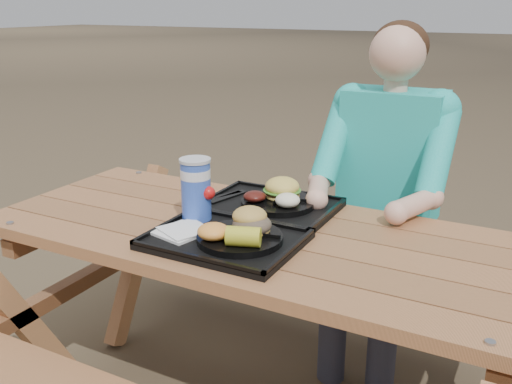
% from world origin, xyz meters
% --- Properties ---
extents(picnic_table, '(1.80, 1.49, 0.75)m').
position_xyz_m(picnic_table, '(0.00, 0.00, 0.38)').
color(picnic_table, '#999999').
rests_on(picnic_table, ground).
extents(tray_near, '(0.45, 0.35, 0.02)m').
position_xyz_m(tray_near, '(-0.03, -0.14, 0.76)').
color(tray_near, black).
rests_on(tray_near, picnic_table).
extents(tray_far, '(0.45, 0.35, 0.02)m').
position_xyz_m(tray_far, '(-0.05, 0.19, 0.76)').
color(tray_far, black).
rests_on(tray_far, picnic_table).
extents(plate_near, '(0.26, 0.26, 0.02)m').
position_xyz_m(plate_near, '(0.02, -0.14, 0.78)').
color(plate_near, black).
rests_on(plate_near, tray_near).
extents(plate_far, '(0.26, 0.26, 0.02)m').
position_xyz_m(plate_far, '(-0.02, 0.20, 0.78)').
color(plate_far, black).
rests_on(plate_far, tray_far).
extents(napkin_stack, '(0.17, 0.17, 0.02)m').
position_xyz_m(napkin_stack, '(-0.17, -0.18, 0.78)').
color(napkin_stack, white).
rests_on(napkin_stack, tray_near).
extents(soda_cup, '(0.10, 0.10, 0.20)m').
position_xyz_m(soda_cup, '(-0.20, -0.05, 0.87)').
color(soda_cup, '#173DB0').
rests_on(soda_cup, tray_near).
extents(condiment_bbq, '(0.06, 0.06, 0.03)m').
position_xyz_m(condiment_bbq, '(-0.02, -0.01, 0.79)').
color(condiment_bbq, black).
rests_on(condiment_bbq, tray_near).
extents(condiment_mustard, '(0.06, 0.06, 0.03)m').
position_xyz_m(condiment_mustard, '(0.02, -0.02, 0.79)').
color(condiment_mustard, gold).
rests_on(condiment_mustard, tray_near).
extents(sandwich, '(0.11, 0.11, 0.12)m').
position_xyz_m(sandwich, '(0.04, -0.10, 0.85)').
color(sandwich, gold).
rests_on(sandwich, plate_near).
extents(mac_cheese, '(0.10, 0.10, 0.05)m').
position_xyz_m(mac_cheese, '(-0.03, -0.21, 0.81)').
color(mac_cheese, '#FFAB43').
rests_on(mac_cheese, plate_near).
extents(corn_cob, '(0.12, 0.12, 0.06)m').
position_xyz_m(corn_cob, '(0.07, -0.21, 0.82)').
color(corn_cob, gold).
rests_on(corn_cob, plate_near).
extents(cutlery_far, '(0.08, 0.18, 0.01)m').
position_xyz_m(cutlery_far, '(-0.22, 0.19, 0.77)').
color(cutlery_far, black).
rests_on(cutlery_far, tray_far).
extents(burger, '(0.12, 0.12, 0.11)m').
position_xyz_m(burger, '(-0.02, 0.23, 0.85)').
color(burger, '#E5C251').
rests_on(burger, plate_far).
extents(baked_beans, '(0.08, 0.08, 0.04)m').
position_xyz_m(baked_beans, '(-0.08, 0.15, 0.81)').
color(baked_beans, '#4B140F').
rests_on(baked_beans, plate_far).
extents(potato_salad, '(0.08, 0.08, 0.05)m').
position_xyz_m(potato_salad, '(0.04, 0.15, 0.81)').
color(potato_salad, white).
rests_on(potato_salad, plate_far).
extents(diner, '(0.48, 0.84, 1.28)m').
position_xyz_m(diner, '(0.25, 0.67, 0.64)').
color(diner, '#1B8DC2').
rests_on(diner, ground).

